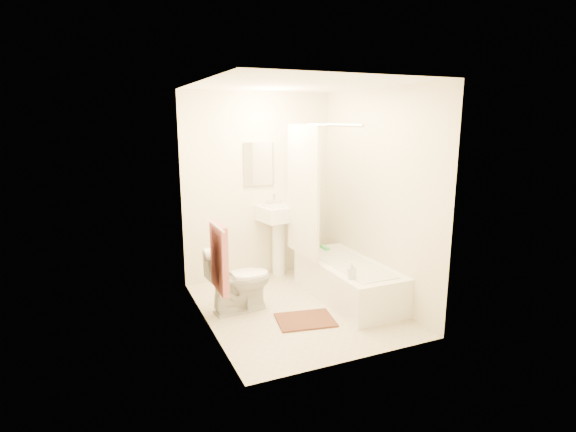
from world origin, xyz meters
name	(u,v)px	position (x,y,z in m)	size (l,w,h in m)	color
floor	(297,308)	(0.00, 0.00, 0.00)	(2.40, 2.40, 0.00)	beige
ceiling	(298,84)	(0.00, 0.00, 2.40)	(2.40, 2.40, 0.00)	white
wall_back	(259,187)	(0.00, 1.20, 1.20)	(2.00, 0.02, 2.40)	beige
wall_left	(204,210)	(-1.00, 0.00, 1.20)	(0.02, 2.40, 2.40)	beige
wall_right	(377,196)	(1.00, 0.00, 1.20)	(0.02, 2.40, 2.40)	beige
mirror	(259,164)	(0.00, 1.18, 1.50)	(0.40, 0.03, 0.55)	white
curtain_rod	(319,125)	(0.30, 0.10, 2.00)	(0.03, 0.03, 1.70)	silver
shower_curtain	(303,192)	(0.30, 0.50, 1.22)	(0.04, 0.80, 1.55)	silver
towel_bar	(215,225)	(-0.96, -0.25, 1.10)	(0.02, 0.02, 0.60)	silver
towel	(219,257)	(-0.93, -0.25, 0.78)	(0.06, 0.45, 0.66)	#CC7266
toilet_paper	(210,255)	(-0.93, 0.12, 0.70)	(0.12, 0.12, 0.11)	white
toilet	(239,280)	(-0.59, 0.21, 0.35)	(0.40, 0.71, 0.69)	white
sink	(279,238)	(0.23, 1.06, 0.52)	(0.53, 0.43, 1.05)	white
bathtub	(348,280)	(0.67, 0.03, 0.22)	(0.67, 1.53, 0.43)	white
bath_mat	(305,320)	(-0.06, -0.33, 0.01)	(0.59, 0.44, 0.02)	#492819
soap_bottle	(352,270)	(0.43, -0.43, 0.52)	(0.08, 0.08, 0.18)	white
scrub_brush	(324,248)	(0.67, 0.63, 0.45)	(0.06, 0.19, 0.04)	green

